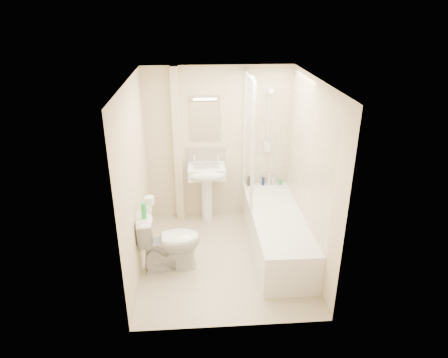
{
  "coord_description": "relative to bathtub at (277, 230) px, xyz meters",
  "views": [
    {
      "loc": [
        -0.33,
        -4.53,
        3.21
      ],
      "look_at": [
        0.01,
        0.2,
        1.1
      ],
      "focal_mm": 32.0,
      "sensor_mm": 36.0,
      "label": 1
    }
  ],
  "objects": [
    {
      "name": "strip_light",
      "position": [
        -0.94,
        1.02,
        1.66
      ],
      "size": [
        0.42,
        0.07,
        0.07
      ],
      "primitive_type": "cube",
      "color": "silver",
      "rests_on": "wall_back"
    },
    {
      "name": "toilet_roll_upper",
      "position": [
        -1.69,
        -0.23,
        0.65
      ],
      "size": [
        0.12,
        0.12,
        0.1
      ],
      "primitive_type": "cylinder",
      "color": "white",
      "rests_on": "toilet_roll_lower"
    },
    {
      "name": "pedestal_sink",
      "position": [
        -0.94,
        0.81,
        0.47
      ],
      "size": [
        0.56,
        0.5,
        1.08
      ],
      "color": "white",
      "rests_on": "ground"
    },
    {
      "name": "shower_fixture",
      "position": [
        -0.0,
        0.99,
        1.26
      ],
      "size": [
        0.1,
        0.16,
        0.99
      ],
      "color": "white",
      "rests_on": "wall_back"
    },
    {
      "name": "wall_left",
      "position": [
        -1.85,
        -0.2,
        0.91
      ],
      "size": [
        0.02,
        2.5,
        2.4
      ],
      "primitive_type": "cube",
      "color": "beige",
      "rests_on": "ground"
    },
    {
      "name": "bottle_white_b",
      "position": [
        0.11,
        0.96,
        0.32
      ],
      "size": [
        0.05,
        0.05,
        0.12
      ],
      "primitive_type": "cylinder",
      "color": "silver",
      "rests_on": "bathtub"
    },
    {
      "name": "bottle_green",
      "position": [
        0.23,
        0.96,
        0.3
      ],
      "size": [
        0.06,
        0.06,
        0.09
      ],
      "primitive_type": "cylinder",
      "color": "green",
      "rests_on": "bathtub"
    },
    {
      "name": "wall_back",
      "position": [
        -0.75,
        1.05,
        0.91
      ],
      "size": [
        2.2,
        0.02,
        2.4
      ],
      "primitive_type": "cube",
      "color": "beige",
      "rests_on": "ground"
    },
    {
      "name": "floor",
      "position": [
        -0.75,
        -0.2,
        -0.29
      ],
      "size": [
        2.5,
        2.5,
        0.0
      ],
      "primitive_type": "plane",
      "color": "beige",
      "rests_on": "ground"
    },
    {
      "name": "bottle_black_a",
      "position": [
        -0.27,
        0.96,
        0.34
      ],
      "size": [
        0.06,
        0.06,
        0.15
      ],
      "primitive_type": "cylinder",
      "color": "black",
      "rests_on": "bathtub"
    },
    {
      "name": "bottle_white_a",
      "position": [
        -0.21,
        0.96,
        0.33
      ],
      "size": [
        0.05,
        0.05,
        0.13
      ],
      "primitive_type": "cylinder",
      "color": "silver",
      "rests_on": "bathtub"
    },
    {
      "name": "bottle_blue",
      "position": [
        -0.05,
        0.96,
        0.32
      ],
      "size": [
        0.05,
        0.05,
        0.13
      ],
      "primitive_type": "cylinder",
      "color": "navy",
      "rests_on": "bathtub"
    },
    {
      "name": "toilet_roll_lower",
      "position": [
        -1.72,
        -0.27,
        0.56
      ],
      "size": [
        0.11,
        0.11,
        0.09
      ],
      "primitive_type": "cylinder",
      "color": "white",
      "rests_on": "toilet"
    },
    {
      "name": "mirror",
      "position": [
        -0.94,
        1.04,
        1.29
      ],
      "size": [
        0.46,
        0.01,
        0.6
      ],
      "primitive_type": "cube",
      "color": "white",
      "rests_on": "wall_back"
    },
    {
      "name": "green_bottle",
      "position": [
        -1.74,
        -0.44,
        0.62
      ],
      "size": [
        0.06,
        0.06,
        0.2
      ],
      "primitive_type": "cylinder",
      "color": "green",
      "rests_on": "toilet"
    },
    {
      "name": "splashback",
      "position": [
        -0.94,
        1.04,
        0.74
      ],
      "size": [
        0.6,
        0.02,
        0.3
      ],
      "primitive_type": "cube",
      "color": "beige",
      "rests_on": "wall_back"
    },
    {
      "name": "tile_back",
      "position": [
        0.0,
        1.04,
        1.14
      ],
      "size": [
        0.7,
        0.01,
        1.75
      ],
      "primitive_type": "cube",
      "color": "beige",
      "rests_on": "wall_back"
    },
    {
      "name": "tile_right",
      "position": [
        0.34,
        0.0,
        1.14
      ],
      "size": [
        0.01,
        2.1,
        1.75
      ],
      "primitive_type": "cube",
      "color": "beige",
      "rests_on": "wall_right"
    },
    {
      "name": "wall_right",
      "position": [
        0.35,
        -0.2,
        0.91
      ],
      "size": [
        0.02,
        2.5,
        2.4
      ],
      "primitive_type": "cube",
      "color": "beige",
      "rests_on": "ground"
    },
    {
      "name": "pipe_boxing",
      "position": [
        -1.37,
        0.99,
        0.91
      ],
      "size": [
        0.12,
        0.12,
        2.4
      ],
      "primitive_type": "cube",
      "color": "beige",
      "rests_on": "ground"
    },
    {
      "name": "bathtub",
      "position": [
        0.0,
        0.0,
        0.0
      ],
      "size": [
        0.7,
        2.1,
        0.55
      ],
      "color": "white",
      "rests_on": "ground"
    },
    {
      "name": "ceiling",
      "position": [
        -0.75,
        -0.2,
        2.11
      ],
      "size": [
        2.2,
        2.5,
        0.02
      ],
      "primitive_type": "cube",
      "color": "white",
      "rests_on": "wall_back"
    },
    {
      "name": "toilet",
      "position": [
        -1.47,
        -0.34,
        0.11
      ],
      "size": [
        0.66,
        0.91,
        0.8
      ],
      "primitive_type": "imported",
      "rotation": [
        0.0,
        0.0,
        1.71
      ],
      "color": "white",
      "rests_on": "ground"
    },
    {
      "name": "bottle_cream",
      "position": [
        0.05,
        0.96,
        0.36
      ],
      "size": [
        0.06,
        0.06,
        0.2
      ],
      "primitive_type": "cylinder",
      "color": "beige",
      "rests_on": "bathtub"
    },
    {
      "name": "shower_screen",
      "position": [
        -0.35,
        0.6,
        1.16
      ],
      "size": [
        0.04,
        0.92,
        1.8
      ],
      "color": "white",
      "rests_on": "bathtub"
    }
  ]
}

